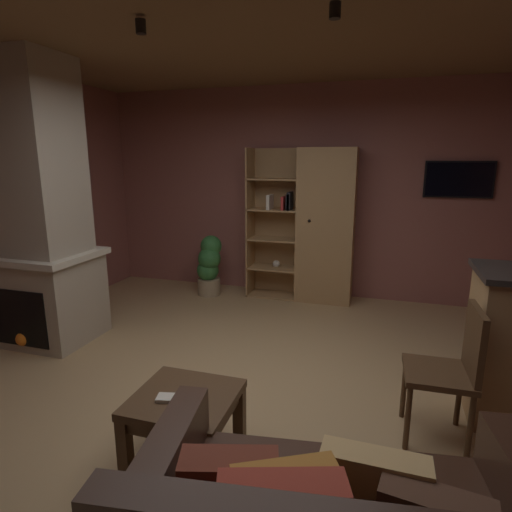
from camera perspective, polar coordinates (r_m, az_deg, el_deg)
name	(u,v)px	position (r m, az deg, el deg)	size (l,w,h in m)	color
floor	(241,400)	(3.44, -2.05, -18.98)	(5.60, 5.58, 0.02)	tan
wall_back	(309,193)	(5.67, 7.20, 8.47)	(5.72, 0.06, 2.74)	#8E544C
ceiling	(237,6)	(3.06, -2.54, 30.83)	(5.60, 5.58, 0.02)	brown
window_pane_back	(282,207)	(5.73, 3.53, 6.65)	(0.76, 0.01, 0.88)	white
stone_fireplace	(38,219)	(4.62, -27.45, 4.44)	(0.98, 0.85, 2.74)	tan
bookshelf_cabinet	(319,227)	(5.42, 8.50, 3.96)	(1.37, 0.41, 1.95)	#A87F51
coffee_table	(185,409)	(2.72, -9.65, -19.78)	(0.60, 0.58, 0.44)	#4C331E
table_book_0	(167,398)	(2.65, -11.95, -18.35)	(0.12, 0.09, 0.02)	beige
dining_chair	(453,365)	(3.04, 25.16, -13.29)	(0.43, 0.43, 0.92)	#4C331E
potted_floor_plant	(209,265)	(5.70, -6.36, -1.18)	(0.33, 0.36, 0.81)	#9E896B
wall_mounted_tv	(459,179)	(5.58, 25.82, 9.35)	(0.76, 0.06, 0.43)	black
track_light_spot_1	(141,27)	(3.26, -15.39, 27.83)	(0.07, 0.07, 0.09)	black
track_light_spot_2	(335,11)	(2.91, 10.68, 29.93)	(0.07, 0.07, 0.09)	black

